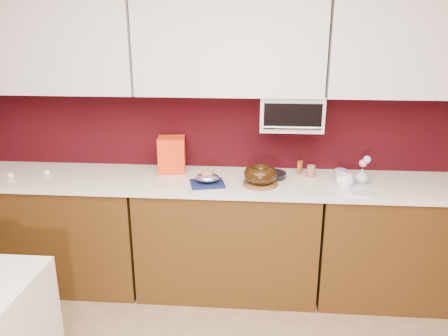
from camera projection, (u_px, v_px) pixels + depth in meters
name	position (u px, v px, depth m)	size (l,w,h in m)	color
wall_back	(231.00, 124.00, 3.38)	(4.00, 0.02, 2.50)	#34070B
base_cabinet_left	(59.00, 231.00, 3.44)	(1.31, 0.58, 0.86)	#4B2E0F
base_cabinet_center	(228.00, 237.00, 3.34)	(1.31, 0.58, 0.86)	#4B2E0F
base_cabinet_right	(406.00, 244.00, 3.24)	(1.31, 0.58, 0.86)	#4B2E0F
countertop	(228.00, 182.00, 3.20)	(4.00, 0.62, 0.04)	white
upper_cabinet_left	(46.00, 44.00, 3.15)	(1.31, 0.33, 0.70)	white
upper_cabinet_center	(230.00, 44.00, 3.05)	(1.31, 0.33, 0.70)	white
upper_cabinet_right	(427.00, 45.00, 2.94)	(1.31, 0.33, 0.70)	white
toaster_oven	(291.00, 112.00, 3.17)	(0.45, 0.30, 0.25)	white
toaster_oven_door	(293.00, 116.00, 3.02)	(0.40, 0.02, 0.18)	black
toaster_oven_handle	(292.00, 127.00, 3.03)	(0.02, 0.02, 0.42)	silver
cake_base	(260.00, 184.00, 3.08)	(0.25, 0.25, 0.02)	brown
bundt_cake	(260.00, 174.00, 3.06)	(0.23, 0.23, 0.09)	black
navy_towel	(207.00, 184.00, 3.09)	(0.23, 0.20, 0.02)	#121A46
foil_ham_nest	(207.00, 177.00, 3.07)	(0.17, 0.14, 0.06)	white
roasted_ham	(207.00, 174.00, 3.07)	(0.09, 0.07, 0.06)	#BF7257
pandoro_box	(172.00, 155.00, 3.33)	(0.20, 0.18, 0.27)	red
dark_pan	(272.00, 175.00, 3.24)	(0.21, 0.21, 0.04)	black
coffee_mug	(345.00, 180.00, 3.02)	(0.10, 0.10, 0.11)	white
blue_jar	(340.00, 175.00, 3.14)	(0.08, 0.08, 0.09)	#201C9A
flower_vase	(362.00, 175.00, 3.11)	(0.08, 0.08, 0.12)	silver
flower_pink	(363.00, 163.00, 3.08)	(0.05, 0.05, 0.05)	pink
flower_blue	(367.00, 160.00, 3.09)	(0.05, 0.05, 0.05)	#9ACAF7
china_plate	(357.00, 191.00, 2.96)	(0.24, 0.24, 0.01)	white
amber_bottle	(300.00, 167.00, 3.33)	(0.03, 0.03, 0.10)	#954B1B
paper_cup	(311.00, 171.00, 3.24)	(0.06, 0.06, 0.09)	#995D45
egg_left	(10.00, 175.00, 3.22)	(0.05, 0.04, 0.04)	white
egg_right	(47.00, 173.00, 3.28)	(0.05, 0.04, 0.04)	white
amber_bottle_tall	(299.00, 168.00, 3.30)	(0.03, 0.03, 0.10)	brown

